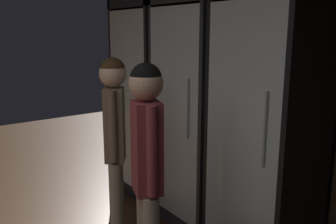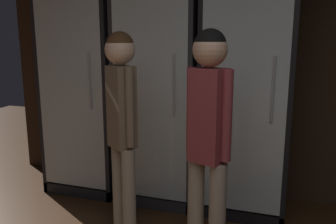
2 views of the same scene
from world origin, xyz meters
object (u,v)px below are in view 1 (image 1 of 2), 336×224
cooler_far_left (155,100)px  shopper_near (115,133)px  shopper_far (147,162)px  cooler_left (202,113)px  cooler_center (271,133)px

cooler_far_left → shopper_near: 1.21m
cooler_far_left → shopper_far: size_ratio=1.31×
shopper_near → shopper_far: 0.65m
shopper_near → cooler_far_left: bearing=131.1°
cooler_left → cooler_far_left: bearing=-179.8°
cooler_left → shopper_far: (0.66, -1.03, -0.06)m
cooler_left → cooler_center: bearing=-0.1°
cooler_center → shopper_far: cooler_center is taller
cooler_center → shopper_near: size_ratio=1.32×
shopper_near → shopper_far: size_ratio=0.99×
cooler_far_left → cooler_left: same height
shopper_far → cooler_left: bearing=122.5°
cooler_center → shopper_far: (-0.12, -1.03, -0.05)m
cooler_left → cooler_center: 0.78m
cooler_left → shopper_far: 1.23m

